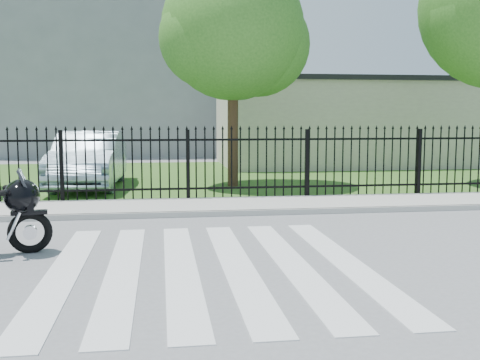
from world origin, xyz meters
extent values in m
plane|color=slate|center=(0.00, 0.00, 0.00)|extent=(120.00, 120.00, 0.00)
cube|color=#ADAAA3|center=(0.00, 5.00, 0.06)|extent=(40.00, 2.00, 0.12)
cube|color=#ADAAA3|center=(0.00, 4.00, 0.06)|extent=(40.00, 0.12, 0.12)
cube|color=#375F20|center=(0.00, 12.00, 0.01)|extent=(40.00, 12.00, 0.02)
cube|color=black|center=(0.00, 6.00, 0.35)|extent=(26.00, 0.04, 0.05)
cube|color=black|center=(0.00, 6.00, 1.55)|extent=(26.00, 0.04, 0.05)
cylinder|color=#382316|center=(1.50, 9.00, 2.08)|extent=(0.32, 0.32, 4.16)
sphere|color=#2F671D|center=(1.50, 9.00, 4.68)|extent=(4.20, 4.20, 4.20)
cube|color=beige|center=(7.00, 16.00, 1.75)|extent=(10.00, 6.00, 3.50)
cube|color=black|center=(7.00, 16.00, 3.60)|extent=(10.20, 6.20, 0.20)
cube|color=gray|center=(-3.00, 26.00, 6.00)|extent=(15.00, 10.00, 12.00)
torus|color=black|center=(-2.70, 1.23, 0.32)|extent=(0.69, 0.25, 0.68)
ellipsoid|color=black|center=(-2.80, 1.21, 0.90)|extent=(0.65, 0.79, 0.53)
imported|color=#ADC9D9|center=(-2.77, 9.28, 0.85)|extent=(1.90, 5.09, 1.66)
camera|label=1|loc=(-0.66, -7.75, 2.13)|focal=42.00mm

